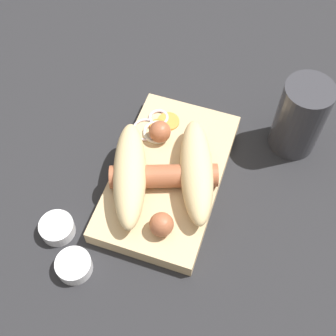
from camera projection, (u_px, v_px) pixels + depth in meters
name	position (u px, v px, depth m)	size (l,w,h in m)	color
ground_plane	(168.00, 181.00, 0.73)	(3.00, 3.00, 0.00)	#232326
food_tray	(168.00, 176.00, 0.72)	(0.27, 0.16, 0.03)	tan
bread_roll	(163.00, 173.00, 0.67)	(0.21, 0.19, 0.05)	#DBBC84
sausage	(161.00, 175.00, 0.68)	(0.18, 0.16, 0.03)	#9E5638
pickled_veggies	(156.00, 127.00, 0.75)	(0.07, 0.07, 0.01)	orange
condiment_cup_near	(57.00, 228.00, 0.68)	(0.05, 0.05, 0.02)	white
condiment_cup_far	(74.00, 266.00, 0.65)	(0.05, 0.05, 0.02)	white
drink_glass	(300.00, 117.00, 0.71)	(0.07, 0.07, 0.13)	#333338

